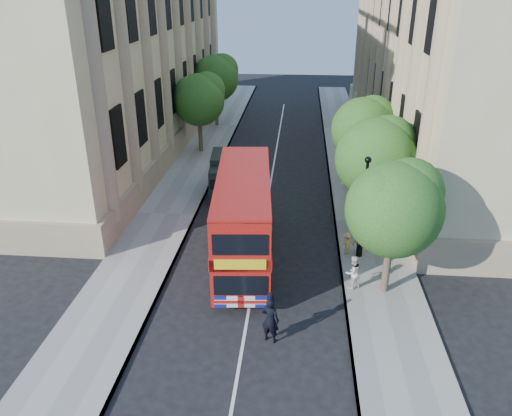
% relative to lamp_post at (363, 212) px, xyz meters
% --- Properties ---
extents(ground, '(120.00, 120.00, 0.00)m').
position_rel_lamp_post_xyz_m(ground, '(-5.00, -6.00, -2.51)').
color(ground, black).
rests_on(ground, ground).
extents(pavement_right, '(3.50, 80.00, 0.12)m').
position_rel_lamp_post_xyz_m(pavement_right, '(0.75, 4.00, -2.45)').
color(pavement_right, gray).
rests_on(pavement_right, ground).
extents(pavement_left, '(3.50, 80.00, 0.12)m').
position_rel_lamp_post_xyz_m(pavement_left, '(-10.75, 4.00, -2.45)').
color(pavement_left, gray).
rests_on(pavement_left, ground).
extents(building_right, '(12.00, 38.00, 18.00)m').
position_rel_lamp_post_xyz_m(building_right, '(8.80, 18.00, 6.49)').
color(building_right, '#C2B387').
rests_on(building_right, ground).
extents(building_left, '(12.00, 38.00, 18.00)m').
position_rel_lamp_post_xyz_m(building_left, '(-18.80, 18.00, 6.49)').
color(building_left, '#C2B387').
rests_on(building_left, ground).
extents(tree_right_near, '(4.00, 4.00, 6.08)m').
position_rel_lamp_post_xyz_m(tree_right_near, '(0.84, -2.97, 1.74)').
color(tree_right_near, '#473828').
rests_on(tree_right_near, ground).
extents(tree_right_mid, '(4.20, 4.20, 6.37)m').
position_rel_lamp_post_xyz_m(tree_right_mid, '(0.84, 3.03, 1.93)').
color(tree_right_mid, '#473828').
rests_on(tree_right_mid, ground).
extents(tree_right_far, '(4.00, 4.00, 6.15)m').
position_rel_lamp_post_xyz_m(tree_right_far, '(0.84, 9.03, 1.80)').
color(tree_right_far, '#473828').
rests_on(tree_right_far, ground).
extents(tree_left_far, '(4.00, 4.00, 6.30)m').
position_rel_lamp_post_xyz_m(tree_left_far, '(-10.96, 16.03, 1.93)').
color(tree_left_far, '#473828').
rests_on(tree_left_far, ground).
extents(tree_left_back, '(4.20, 4.20, 6.65)m').
position_rel_lamp_post_xyz_m(tree_left_back, '(-10.96, 24.03, 2.20)').
color(tree_left_back, '#473828').
rests_on(tree_left_back, ground).
extents(lamp_post, '(0.32, 0.32, 5.16)m').
position_rel_lamp_post_xyz_m(lamp_post, '(0.00, 0.00, 0.00)').
color(lamp_post, black).
rests_on(lamp_post, pavement_right).
extents(double_decker_bus, '(3.20, 9.41, 4.27)m').
position_rel_lamp_post_xyz_m(double_decker_bus, '(-5.66, -0.69, -0.15)').
color(double_decker_bus, '#A2110B').
rests_on(double_decker_bus, ground).
extents(box_van, '(2.12, 4.45, 2.47)m').
position_rel_lamp_post_xyz_m(box_van, '(-7.81, 7.76, -1.30)').
color(box_van, black).
rests_on(box_van, ground).
extents(police_constable, '(0.81, 0.65, 1.91)m').
position_rel_lamp_post_xyz_m(police_constable, '(-3.99, -6.67, -1.56)').
color(police_constable, black).
rests_on(police_constable, ground).
extents(woman_pedestrian, '(0.96, 0.90, 1.57)m').
position_rel_lamp_post_xyz_m(woman_pedestrian, '(-0.60, -2.90, -1.61)').
color(woman_pedestrian, white).
rests_on(woman_pedestrian, pavement_right).
extents(child_a, '(0.65, 0.41, 1.02)m').
position_rel_lamp_post_xyz_m(child_a, '(0.02, 0.37, -1.88)').
color(child_a, orange).
rests_on(child_a, pavement_right).
extents(child_b, '(0.85, 0.63, 1.17)m').
position_rel_lamp_post_xyz_m(child_b, '(-0.60, 0.12, -1.80)').
color(child_b, '#F0C051').
rests_on(child_b, pavement_right).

